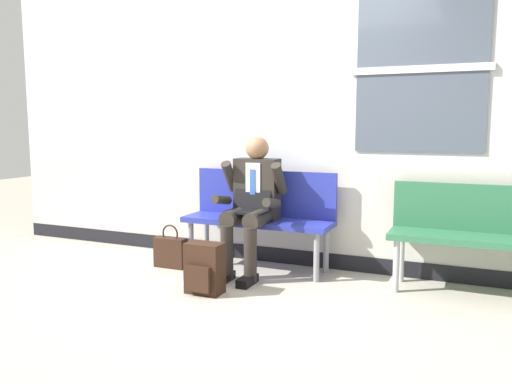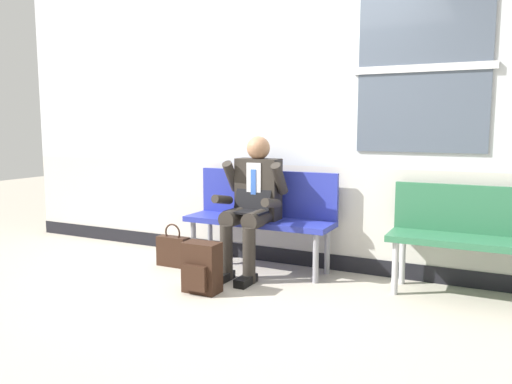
{
  "view_description": "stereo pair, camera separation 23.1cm",
  "coord_description": "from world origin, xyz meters",
  "views": [
    {
      "loc": [
        1.66,
        -3.77,
        1.33
      ],
      "look_at": [
        -0.08,
        0.23,
        0.75
      ],
      "focal_mm": 35.69,
      "sensor_mm": 36.0,
      "label": 1
    },
    {
      "loc": [
        1.87,
        -3.68,
        1.33
      ],
      "look_at": [
        -0.08,
        0.23,
        0.75
      ],
      "focal_mm": 35.69,
      "sensor_mm": 36.0,
      "label": 2
    }
  ],
  "objects": [
    {
      "name": "handbag",
      "position": [
        -0.92,
        0.16,
        0.15
      ],
      "size": [
        0.31,
        0.11,
        0.41
      ],
      "color": "#331E14",
      "rests_on": "ground"
    },
    {
      "name": "bench_empty",
      "position": [
        1.68,
        0.5,
        0.51
      ],
      "size": [
        1.27,
        0.42,
        0.86
      ],
      "color": "#2D6B47",
      "rests_on": "ground"
    },
    {
      "name": "person_seated",
      "position": [
        -0.15,
        0.3,
        0.65
      ],
      "size": [
        0.57,
        0.7,
        1.23
      ],
      "color": "#2D2823",
      "rests_on": "ground"
    },
    {
      "name": "backpack",
      "position": [
        -0.27,
        -0.36,
        0.2
      ],
      "size": [
        0.29,
        0.21,
        0.4
      ],
      "color": "#331E14",
      "rests_on": "ground"
    },
    {
      "name": "ground_plane",
      "position": [
        0.0,
        0.0,
        0.0
      ],
      "size": [
        18.0,
        18.0,
        0.0
      ],
      "primitive_type": "plane",
      "color": "#B2A899"
    },
    {
      "name": "bench_with_person",
      "position": [
        -0.15,
        0.5,
        0.53
      ],
      "size": [
        1.39,
        0.42,
        0.9
      ],
      "color": "#28339E",
      "rests_on": "ground"
    },
    {
      "name": "station_wall",
      "position": [
        0.02,
        0.78,
        1.51
      ],
      "size": [
        6.47,
        0.16,
        3.04
      ],
      "color": "silver",
      "rests_on": "ground"
    }
  ]
}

